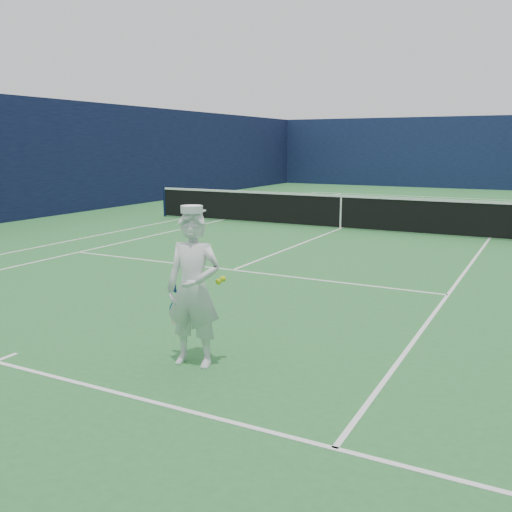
{
  "coord_description": "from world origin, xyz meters",
  "views": [
    {
      "loc": [
        5.53,
        -15.98,
        2.46
      ],
      "look_at": [
        2.07,
        -9.36,
        0.99
      ],
      "focal_mm": 40.0,
      "sensor_mm": 36.0,
      "label": 1
    }
  ],
  "objects": [
    {
      "name": "windscreen_fence",
      "position": [
        0.0,
        0.0,
        2.0
      ],
      "size": [
        20.12,
        36.12,
        4.0
      ],
      "color": "#10193B",
      "rests_on": "ground"
    },
    {
      "name": "tennis_player",
      "position": [
        2.07,
        -10.86,
        0.88
      ],
      "size": [
        0.81,
        0.51,
        1.81
      ],
      "rotation": [
        0.0,
        0.0,
        0.15
      ],
      "color": "white",
      "rests_on": "ground"
    },
    {
      "name": "ground",
      "position": [
        0.0,
        0.0,
        0.0
      ],
      "size": [
        80.0,
        80.0,
        0.0
      ],
      "primitive_type": "plane",
      "color": "#2B7134",
      "rests_on": "ground"
    },
    {
      "name": "tennis_net",
      "position": [
        0.0,
        0.0,
        0.55
      ],
      "size": [
        12.88,
        0.09,
        1.07
      ],
      "color": "#141E4C",
      "rests_on": "ground"
    },
    {
      "name": "court_markings",
      "position": [
        0.0,
        0.0,
        0.0
      ],
      "size": [
        11.03,
        23.83,
        0.01
      ],
      "color": "white",
      "rests_on": "ground"
    }
  ]
}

